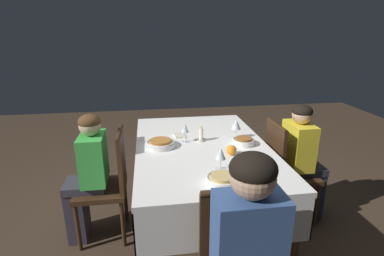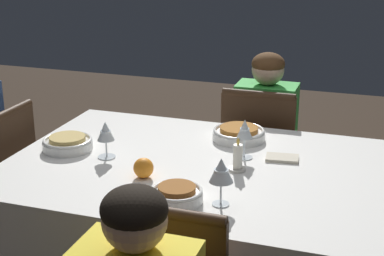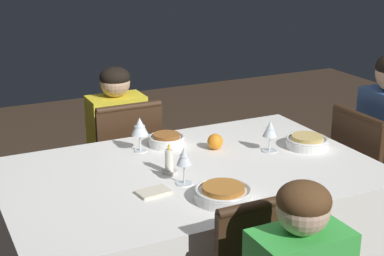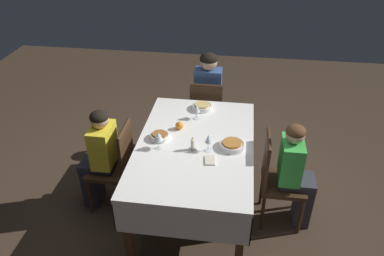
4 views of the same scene
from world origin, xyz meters
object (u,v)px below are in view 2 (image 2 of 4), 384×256
wine_glass_north (221,171)px  orange_fruit (143,168)px  person_child_green (267,139)px  dining_table (213,189)px  bowl_south (239,133)px  wine_glass_south (245,131)px  napkin_red_folded (282,158)px  chair_south (260,163)px  wine_glass_east (106,133)px  candle_centerpiece (238,159)px  bowl_north (177,194)px  bowl_east (68,143)px

wine_glass_north → orange_fruit: wine_glass_north is taller
person_child_green → wine_glass_north: 1.23m
dining_table → bowl_south: bearing=-93.2°
bowl_south → wine_glass_south: (-0.07, 0.20, 0.08)m
wine_glass_north → orange_fruit: size_ratio=2.21×
wine_glass_south → napkin_red_folded: 0.18m
chair_south → wine_glass_east: bearing=59.3°
wine_glass_east → bowl_south: size_ratio=0.66×
chair_south → candle_centerpiece: size_ratio=6.96×
wine_glass_south → bowl_north: size_ratio=0.91×
bowl_east → bowl_south: same height
wine_glass_south → candle_centerpiece: bearing=93.1°
person_child_green → wine_glass_north: size_ratio=6.35×
chair_south → wine_glass_south: size_ratio=5.66×
bowl_east → bowl_north: same height
bowl_north → candle_centerpiece: size_ratio=1.35×
chair_south → napkin_red_folded: 0.67m
wine_glass_south → bowl_north: (0.12, 0.45, -0.08)m
bowl_east → orange_fruit: size_ratio=2.74×
wine_glass_east → bowl_north: size_ratio=0.85×
bowl_south → bowl_east: bearing=27.7°
person_child_green → bowl_south: 0.61m
chair_south → person_child_green: bearing=-90.0°
bowl_south → wine_glass_north: bearing=98.7°
dining_table → napkin_red_folded: napkin_red_folded is taller
chair_south → bowl_east: 1.03m
wine_glass_north → bowl_east: bearing=-21.6°
wine_glass_north → wine_glass_south: bearing=-86.7°
wine_glass_east → napkin_red_folded: size_ratio=1.09×
bowl_east → wine_glass_south: 0.72m
person_child_green → bowl_east: (0.65, 0.90, 0.22)m
bowl_north → wine_glass_south: bearing=-104.8°
chair_south → bowl_east: bearing=49.0°
wine_glass_north → candle_centerpiece: wine_glass_north is taller
chair_south → candle_centerpiece: bearing=94.7°
napkin_red_folded → wine_glass_north: bearing=75.0°
bowl_south → bowl_north: 0.64m
bowl_south → wine_glass_north: (-0.09, 0.62, 0.09)m
dining_table → bowl_north: bearing=84.5°
dining_table → orange_fruit: size_ratio=21.39×
person_child_green → orange_fruit: person_child_green is taller
dining_table → orange_fruit: bearing=39.6°
person_child_green → bowl_east: size_ratio=5.13×
chair_south → wine_glass_south: 0.72m
wine_glass_east → dining_table: bearing=-174.4°
dining_table → wine_glass_south: wine_glass_south is taller
bowl_south → orange_fruit: (0.23, 0.49, 0.01)m
orange_fruit → napkin_red_folded: 0.55m
bowl_north → wine_glass_north: size_ratio=1.07×
dining_table → bowl_east: bearing=1.1°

